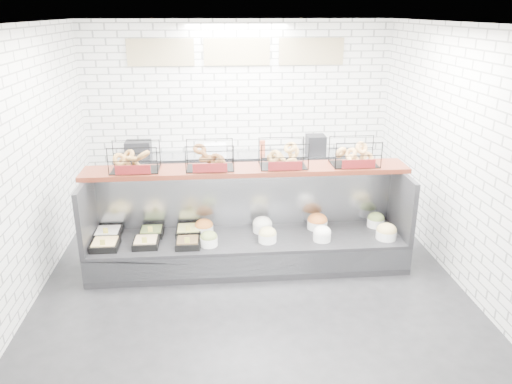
{
  "coord_description": "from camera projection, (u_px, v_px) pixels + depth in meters",
  "views": [
    {
      "loc": [
        -0.4,
        -5.48,
        3.13
      ],
      "look_at": [
        0.11,
        0.45,
        0.95
      ],
      "focal_mm": 35.0,
      "sensor_mm": 36.0,
      "label": 1
    }
  ],
  "objects": [
    {
      "name": "bagel_shelf",
      "position": [
        247.0,
        159.0,
        6.24
      ],
      "size": [
        4.1,
        0.5,
        0.4
      ],
      "color": "#46180F",
      "rests_on": "display_case"
    },
    {
      "name": "ground",
      "position": [
        250.0,
        276.0,
        6.23
      ],
      "size": [
        5.5,
        5.5,
        0.0
      ],
      "primitive_type": "plane",
      "color": "black",
      "rests_on": "ground"
    },
    {
      "name": "prep_counter",
      "position": [
        239.0,
        179.0,
        8.34
      ],
      "size": [
        4.0,
        0.6,
        1.2
      ],
      "color": "#93969B",
      "rests_on": "ground"
    },
    {
      "name": "display_case",
      "position": [
        248.0,
        240.0,
        6.44
      ],
      "size": [
        4.0,
        0.9,
        1.2
      ],
      "color": "black",
      "rests_on": "ground"
    },
    {
      "name": "room_shell",
      "position": [
        246.0,
        103.0,
        6.09
      ],
      "size": [
        5.02,
        5.51,
        3.01
      ],
      "color": "white",
      "rests_on": "ground"
    }
  ]
}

